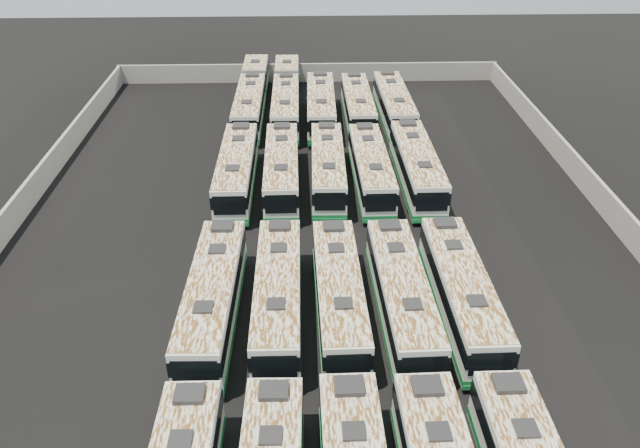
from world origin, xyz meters
The scene contains 17 objects.
ground centered at (0.00, 0.00, 0.00)m, with size 140.00×140.00×0.00m, color black.
perimeter_wall centered at (0.00, 0.00, 1.10)m, with size 45.20×73.20×2.20m.
bus_midfront_far_left centered at (-6.21, -7.87, 1.84)m, with size 2.99×12.85×3.61m.
bus_midfront_left centered at (-2.40, -7.69, 1.81)m, with size 2.67×12.56×3.54m.
bus_midfront_center centered at (1.19, -7.73, 1.79)m, with size 2.85×12.45×3.50m.
bus_midfront_right centered at (4.89, -7.96, 1.83)m, with size 3.01×12.73×3.57m.
bus_midfront_far_right centered at (8.47, -7.78, 1.83)m, with size 2.85×12.70×3.57m.
bus_midback_far_left centered at (-6.20, 8.84, 1.85)m, with size 2.74×12.85×3.62m.
bus_midback_left centered at (-2.55, 8.90, 1.83)m, with size 2.82×12.73×3.58m.
bus_midback_center centered at (1.23, 9.12, 1.80)m, with size 2.85×12.51×3.51m.
bus_midback_right centered at (4.76, 8.85, 1.80)m, with size 2.82×12.50×3.51m.
bus_midback_far_right centered at (8.55, 8.95, 1.87)m, with size 2.83×12.96×3.65m.
bus_back_far_left centered at (-6.09, 26.60, 1.82)m, with size 2.78×19.67×3.57m.
bus_back_left centered at (-2.46, 26.39, 1.82)m, with size 2.68×19.65×3.56m.
bus_back_center centered at (1.10, 23.00, 1.87)m, with size 2.95×12.98×3.65m.
bus_back_right centered at (4.87, 23.24, 1.80)m, with size 2.67×12.46×3.51m.
bus_back_far_right centered at (8.54, 23.12, 1.86)m, with size 2.90×12.97×3.65m.
Camera 1 is at (-0.83, -36.90, 24.55)m, focal length 35.00 mm.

